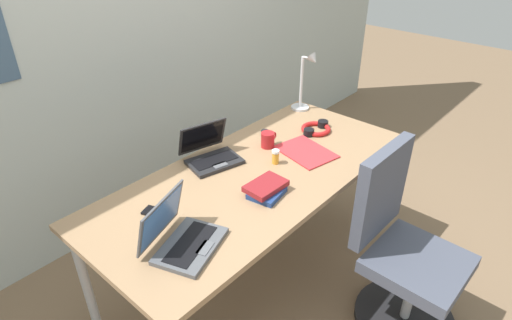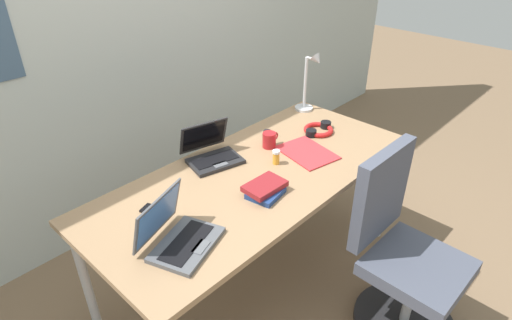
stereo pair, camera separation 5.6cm
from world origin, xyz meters
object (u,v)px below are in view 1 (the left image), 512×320
object	(u,v)px
cell_phone	(158,213)
coffee_mug	(268,140)
paper_folder_mid_desk	(306,152)
laptop_front_left	(182,237)
desk_lamp	(306,82)
computer_mouse	(266,133)
headphones	(316,129)
book_stack	(266,189)
laptop_center	(211,154)
office_chair	(402,259)
pill_bottle	(276,157)

from	to	relation	value
cell_phone	coffee_mug	world-z (taller)	coffee_mug
cell_phone	paper_folder_mid_desk	world-z (taller)	cell_phone
laptop_front_left	desk_lamp	bearing A→B (deg)	16.22
computer_mouse	headphones	world-z (taller)	headphones
cell_phone	book_stack	bearing A→B (deg)	-50.91
laptop_center	computer_mouse	world-z (taller)	laptop_center
laptop_front_left	coffee_mug	bearing A→B (deg)	17.33
book_stack	paper_folder_mid_desk	distance (m)	0.46
laptop_center	office_chair	xyz separation A→B (m)	(0.35, -0.99, -0.38)
cell_phone	office_chair	size ratio (longest dim) A/B	0.14
desk_lamp	paper_folder_mid_desk	size ratio (longest dim) A/B	1.29
laptop_front_left	computer_mouse	xyz separation A→B (m)	(0.95, 0.36, -0.03)
book_stack	paper_folder_mid_desk	world-z (taller)	book_stack
paper_folder_mid_desk	headphones	bearing A→B (deg)	22.88
computer_mouse	office_chair	size ratio (longest dim) A/B	0.10
desk_lamp	cell_phone	size ratio (longest dim) A/B	2.94
headphones	computer_mouse	bearing A→B (deg)	142.26
desk_lamp	computer_mouse	distance (m)	0.48
pill_bottle	paper_folder_mid_desk	distance (m)	0.21
desk_lamp	book_stack	distance (m)	1.01
computer_mouse	book_stack	distance (m)	0.60
desk_lamp	paper_folder_mid_desk	bearing A→B (deg)	-143.21
laptop_center	desk_lamp	bearing A→B (deg)	0.64
cell_phone	book_stack	xyz separation A→B (m)	(0.44, -0.26, 0.02)
computer_mouse	pill_bottle	bearing A→B (deg)	-107.22
laptop_center	coffee_mug	bearing A→B (deg)	-22.22
desk_lamp	book_stack	bearing A→B (deg)	-154.46
laptop_front_left	headphones	distance (m)	1.21
pill_bottle	book_stack	world-z (taller)	pill_bottle
desk_lamp	laptop_front_left	distance (m)	1.47
book_stack	office_chair	distance (m)	0.78
laptop_front_left	book_stack	world-z (taller)	laptop_front_left
cell_phone	coffee_mug	distance (m)	0.80
headphones	book_stack	distance (m)	0.73
paper_folder_mid_desk	book_stack	bearing A→B (deg)	-168.57
laptop_center	book_stack	distance (m)	0.42
office_chair	laptop_center	bearing A→B (deg)	109.65
headphones	pill_bottle	size ratio (longest dim) A/B	2.71
headphones	coffee_mug	bearing A→B (deg)	164.59
pill_bottle	book_stack	distance (m)	0.29
computer_mouse	cell_phone	world-z (taller)	computer_mouse
desk_lamp	paper_folder_mid_desk	distance (m)	0.60
headphones	paper_folder_mid_desk	bearing A→B (deg)	-157.12
book_stack	coffee_mug	bearing A→B (deg)	39.08
computer_mouse	book_stack	size ratio (longest dim) A/B	0.47
cell_phone	pill_bottle	distance (m)	0.70
laptop_center	headphones	distance (m)	0.70
laptop_center	computer_mouse	bearing A→B (deg)	-4.99
laptop_center	office_chair	bearing A→B (deg)	-70.35
laptop_front_left	headphones	xyz separation A→B (m)	(1.20, 0.17, -0.03)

